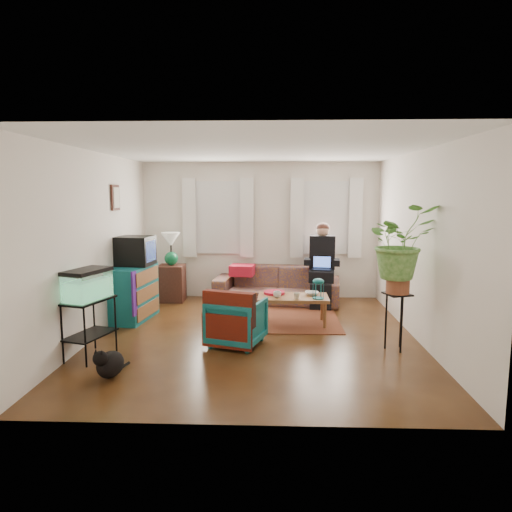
{
  "coord_description": "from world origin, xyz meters",
  "views": [
    {
      "loc": [
        0.25,
        -6.25,
        2.03
      ],
      "look_at": [
        0.0,
        0.4,
        1.1
      ],
      "focal_mm": 32.0,
      "sensor_mm": 36.0,
      "label": 1
    }
  ],
  "objects_px": {
    "coffee_table": "(293,310)",
    "plant_stand": "(396,321)",
    "armchair": "(237,319)",
    "side_table": "(172,283)",
    "dresser": "(133,293)",
    "sofa": "(277,279)",
    "aquarium_stand": "(90,329)"
  },
  "relations": [
    {
      "from": "side_table",
      "to": "dresser",
      "type": "relative_size",
      "value": 0.7
    },
    {
      "from": "coffee_table",
      "to": "plant_stand",
      "type": "xyz_separation_m",
      "value": [
        1.28,
        -1.1,
        0.15
      ]
    },
    {
      "from": "aquarium_stand",
      "to": "dresser",
      "type": "bearing_deg",
      "value": 106.29
    },
    {
      "from": "sofa",
      "to": "plant_stand",
      "type": "bearing_deg",
      "value": -51.41
    },
    {
      "from": "dresser",
      "to": "coffee_table",
      "type": "bearing_deg",
      "value": 3.11
    },
    {
      "from": "side_table",
      "to": "aquarium_stand",
      "type": "distance_m",
      "value": 3.03
    },
    {
      "from": "aquarium_stand",
      "to": "armchair",
      "type": "height_order",
      "value": "aquarium_stand"
    },
    {
      "from": "dresser",
      "to": "plant_stand",
      "type": "height_order",
      "value": "dresser"
    },
    {
      "from": "dresser",
      "to": "plant_stand",
      "type": "bearing_deg",
      "value": -11.3
    },
    {
      "from": "side_table",
      "to": "plant_stand",
      "type": "relative_size",
      "value": 0.91
    },
    {
      "from": "aquarium_stand",
      "to": "armchair",
      "type": "distance_m",
      "value": 1.86
    },
    {
      "from": "side_table",
      "to": "armchair",
      "type": "distance_m",
      "value": 2.83
    },
    {
      "from": "aquarium_stand",
      "to": "coffee_table",
      "type": "relative_size",
      "value": 0.68
    },
    {
      "from": "dresser",
      "to": "armchair",
      "type": "bearing_deg",
      "value": -26.18
    },
    {
      "from": "side_table",
      "to": "plant_stand",
      "type": "height_order",
      "value": "plant_stand"
    },
    {
      "from": "side_table",
      "to": "dresser",
      "type": "bearing_deg",
      "value": -104.85
    },
    {
      "from": "plant_stand",
      "to": "armchair",
      "type": "bearing_deg",
      "value": 176.48
    },
    {
      "from": "armchair",
      "to": "coffee_table",
      "type": "xyz_separation_m",
      "value": [
        0.8,
        0.98,
        -0.12
      ]
    },
    {
      "from": "dresser",
      "to": "plant_stand",
      "type": "xyz_separation_m",
      "value": [
        3.84,
        -1.29,
        -0.06
      ]
    },
    {
      "from": "sofa",
      "to": "dresser",
      "type": "height_order",
      "value": "sofa"
    },
    {
      "from": "dresser",
      "to": "armchair",
      "type": "xyz_separation_m",
      "value": [
        1.76,
        -1.16,
        -0.09
      ]
    },
    {
      "from": "aquarium_stand",
      "to": "coffee_table",
      "type": "height_order",
      "value": "aquarium_stand"
    },
    {
      "from": "coffee_table",
      "to": "plant_stand",
      "type": "bearing_deg",
      "value": -39.9
    },
    {
      "from": "side_table",
      "to": "plant_stand",
      "type": "distance_m",
      "value": 4.34
    },
    {
      "from": "side_table",
      "to": "aquarium_stand",
      "type": "bearing_deg",
      "value": -96.64
    },
    {
      "from": "dresser",
      "to": "aquarium_stand",
      "type": "distance_m",
      "value": 1.72
    },
    {
      "from": "coffee_table",
      "to": "plant_stand",
      "type": "distance_m",
      "value": 1.7
    },
    {
      "from": "coffee_table",
      "to": "armchair",
      "type": "bearing_deg",
      "value": -128.42
    },
    {
      "from": "dresser",
      "to": "coffee_table",
      "type": "height_order",
      "value": "dresser"
    },
    {
      "from": "armchair",
      "to": "plant_stand",
      "type": "relative_size",
      "value": 0.92
    },
    {
      "from": "dresser",
      "to": "sofa",
      "type": "bearing_deg",
      "value": 35.24
    },
    {
      "from": "armchair",
      "to": "side_table",
      "type": "bearing_deg",
      "value": -41.75
    }
  ]
}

